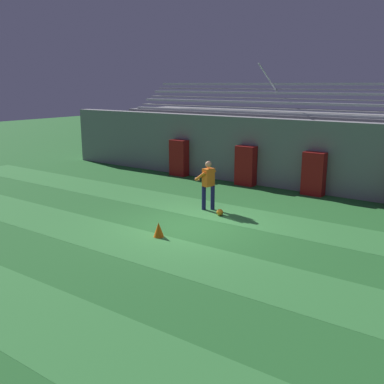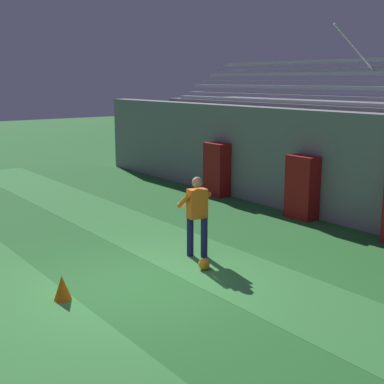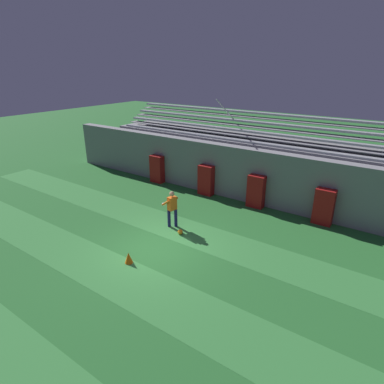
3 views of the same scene
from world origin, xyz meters
name	(u,v)px [view 1 (image 1 of 3)]	position (x,y,z in m)	size (l,w,h in m)	color
ground_plane	(191,227)	(0.00, 0.00, 0.00)	(80.00, 80.00, 0.00)	#286B2D
turf_stripe_near	(9,304)	(0.00, -6.00, 0.00)	(28.00, 1.97, 0.01)	#38843D
turf_stripe_mid	(144,246)	(0.00, -2.07, 0.00)	(28.00, 1.97, 0.01)	#38843D
turf_stripe_far	(224,212)	(0.00, 1.86, 0.00)	(28.00, 1.97, 0.01)	#38843D
back_wall	(285,154)	(0.00, 6.50, 1.40)	(24.00, 0.60, 2.80)	gray
padding_pillar_gate_left	(246,166)	(-1.48, 5.95, 0.83)	(0.84, 0.44, 1.65)	maroon
padding_pillar_gate_right	(314,174)	(1.48, 5.95, 0.83)	(0.84, 0.44, 1.65)	maroon
padding_pillar_far_left	(179,158)	(-4.99, 5.95, 0.83)	(0.84, 0.44, 1.65)	maroon
bleacher_stand	(304,146)	(0.00, 8.49, 1.50)	(18.00, 3.35, 5.03)	gray
goalkeeper	(208,182)	(-0.64, 1.87, 0.95)	(0.64, 0.65, 1.67)	#19194C
soccer_ball	(220,212)	(0.09, 1.49, 0.11)	(0.22, 0.22, 0.22)	orange
traffic_cone	(159,230)	(-0.18, -1.27, 0.21)	(0.30, 0.30, 0.42)	orange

